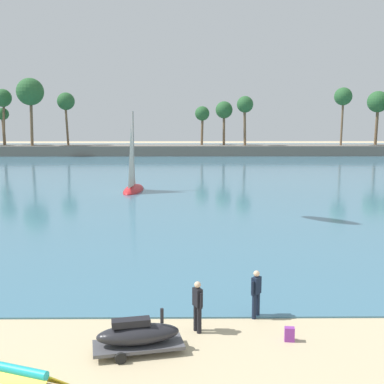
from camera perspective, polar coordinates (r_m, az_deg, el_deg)
sea at (r=71.57m, az=-2.18°, el=3.35°), size 220.00×111.06×0.06m
palm_headland at (r=86.83m, az=-2.06°, el=6.54°), size 86.85×6.96×13.39m
watercraft_on_trailer at (r=14.78m, az=-6.37°, el=-16.34°), size 2.75×1.51×1.28m
person_rigging_by_gear at (r=15.82m, az=0.65°, el=-13.05°), size 0.34×0.50×1.67m
person_at_waterline at (r=16.98m, az=7.51°, el=-11.57°), size 0.39×0.44×1.67m
backpack_by_trailer at (r=15.78m, az=11.31°, el=-16.00°), size 0.32×0.30×0.44m
sailboat_near_shore at (r=44.86m, az=-6.89°, el=1.00°), size 2.06×5.47×7.76m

